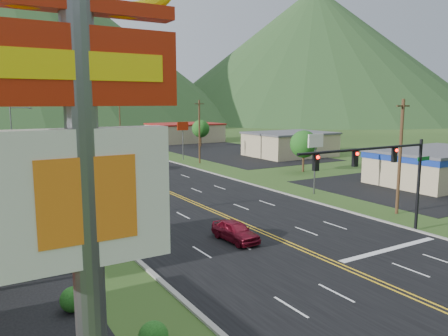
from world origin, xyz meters
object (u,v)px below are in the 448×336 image
traffic_signal (384,165)px  car_red_near (235,231)px  car_dark_mid (105,180)px  car_red_far (151,165)px  pylon_sign (82,128)px  streetlight_west (14,131)px

traffic_signal → car_red_near: (-9.34, 4.84, -4.61)m
car_dark_mid → car_red_far: car_dark_mid is taller
pylon_sign → streetlight_west: size_ratio=1.56×
pylon_sign → traffic_signal: size_ratio=1.07×
streetlight_west → car_red_far: (16.18, -16.74, -4.52)m
car_red_near → car_red_far: bearing=74.8°
pylon_sign → car_dark_mid: 44.43m
car_red_near → streetlight_west: bearing=96.7°
pylon_sign → car_dark_mid: (12.06, 41.89, -8.58)m
pylon_sign → streetlight_west: pylon_sign is taller
car_red_near → car_dark_mid: bearing=91.6°
car_red_near → car_red_far: (7.36, 34.42, -0.06)m
car_red_near → car_red_far: car_red_near is taller
streetlight_west → car_red_near: streetlight_west is taller
traffic_signal → car_dark_mid: traffic_signal is taller
car_dark_mid → car_red_far: 13.30m
car_red_far → pylon_sign: bearing=76.0°
traffic_signal → car_red_far: size_ratio=3.26×
streetlight_west → car_red_far: 23.72m
car_dark_mid → car_red_far: size_ratio=1.24×
streetlight_west → car_red_near: (8.82, -51.16, -4.46)m
pylon_sign → traffic_signal: (23.48, 12.00, -3.97)m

